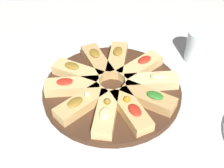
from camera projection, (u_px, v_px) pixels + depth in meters
name	position (u px, v px, depth m)	size (l,w,h in m)	color
ground_plane	(112.00, 92.00, 0.79)	(3.00, 3.00, 0.00)	silver
serving_board	(112.00, 90.00, 0.78)	(0.35, 0.35, 0.02)	#422819
focaccia_slice_0	(117.00, 59.00, 0.84)	(0.09, 0.14, 0.03)	tan
focaccia_slice_1	(97.00, 61.00, 0.84)	(0.06, 0.14, 0.03)	tan
focaccia_slice_2	(78.00, 72.00, 0.80)	(0.13, 0.12, 0.03)	#DBB775
focaccia_slice_3	(72.00, 86.00, 0.76)	(0.14, 0.07, 0.03)	#DBB775
focaccia_slice_4	(81.00, 103.00, 0.72)	(0.14, 0.10, 0.04)	tan
focaccia_slice_5	(106.00, 113.00, 0.70)	(0.09, 0.14, 0.04)	#DBB775
focaccia_slice_6	(131.00, 110.00, 0.70)	(0.07, 0.14, 0.04)	tan
focaccia_slice_7	(148.00, 98.00, 0.73)	(0.13, 0.12, 0.03)	tan
focaccia_slice_8	(152.00, 81.00, 0.78)	(0.14, 0.07, 0.03)	#E5C689
focaccia_slice_9	(140.00, 67.00, 0.82)	(0.14, 0.10, 0.03)	#DBB775
water_glass	(197.00, 46.00, 0.86)	(0.06, 0.06, 0.09)	silver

